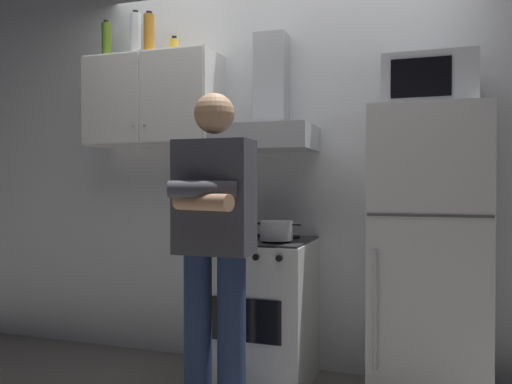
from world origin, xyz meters
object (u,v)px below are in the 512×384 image
at_px(cooking_pot, 276,230).
at_px(person_standing, 214,244).
at_px(bottle_liquor_amber, 149,35).
at_px(refrigerator, 428,257).
at_px(microwave, 429,84).
at_px(bottle_vodka_clear, 136,36).
at_px(stove_oven, 261,310).
at_px(bottle_spice_jar, 174,46).
at_px(bottle_olive_oil, 106,41).
at_px(range_hood, 267,119).
at_px(upper_cabinet, 153,101).

bearing_deg(cooking_pot, person_standing, -110.30).
height_order(person_standing, bottle_liquor_amber, bottle_liquor_amber).
height_order(refrigerator, bottle_liquor_amber, bottle_liquor_amber).
bearing_deg(microwave, bottle_vodka_clear, 175.66).
bearing_deg(microwave, person_standing, -148.00).
bearing_deg(stove_oven, cooking_pot, -42.49).
bearing_deg(bottle_spice_jar, refrigerator, -4.66).
height_order(stove_oven, bottle_liquor_amber, bottle_liquor_amber).
distance_m(person_standing, bottle_olive_oil, 1.85).
bearing_deg(stove_oven, microwave, 1.15).
bearing_deg(bottle_vodka_clear, range_hood, -2.22).
xyz_separation_m(microwave, cooking_pot, (-0.82, -0.14, -0.81)).
bearing_deg(microwave, bottle_liquor_amber, 177.47).
distance_m(cooking_pot, bottle_liquor_amber, 1.59).
xyz_separation_m(cooking_pot, bottle_spice_jar, (-0.78, 0.25, 1.17)).
distance_m(range_hood, bottle_olive_oil, 1.30).
height_order(person_standing, bottle_spice_jar, bottle_spice_jar).
relative_size(person_standing, bottle_spice_jar, 13.62).
bearing_deg(microwave, range_hood, 173.54).
distance_m(person_standing, bottle_vodka_clear, 1.77).
relative_size(bottle_spice_jar, bottle_olive_oil, 0.44).
relative_size(range_hood, bottle_spice_jar, 6.23).
height_order(refrigerator, person_standing, person_standing).
xyz_separation_m(stove_oven, person_standing, (-0.05, -0.61, 0.47)).
bearing_deg(person_standing, refrigerator, 31.23).
bearing_deg(range_hood, person_standing, -93.91).
bearing_deg(person_standing, bottle_vodka_clear, 139.70).
bearing_deg(bottle_olive_oil, bottle_spice_jar, 0.97).
distance_m(upper_cabinet, bottle_liquor_amber, 0.44).
bearing_deg(person_standing, bottle_spice_jar, 128.98).
relative_size(stove_oven, bottle_liquor_amber, 3.02).
bearing_deg(range_hood, refrigerator, -7.55).
bearing_deg(person_standing, range_hood, 86.09).
bearing_deg(person_standing, bottle_olive_oil, 146.81).
bearing_deg(range_hood, bottle_vodka_clear, 177.78).
distance_m(range_hood, microwave, 0.97).
xyz_separation_m(range_hood, refrigerator, (0.95, -0.13, -0.80)).
relative_size(microwave, bottle_vodka_clear, 1.44).
xyz_separation_m(bottle_spice_jar, bottle_vodka_clear, (-0.31, 0.03, 0.11)).
xyz_separation_m(microwave, bottle_spice_jar, (-1.60, 0.11, 0.36)).
height_order(upper_cabinet, stove_oven, upper_cabinet).
relative_size(microwave, person_standing, 0.29).
distance_m(stove_oven, person_standing, 0.77).
height_order(microwave, person_standing, microwave).
height_order(upper_cabinet, bottle_vodka_clear, bottle_vodka_clear).
bearing_deg(bottle_liquor_amber, cooking_pot, -12.90).
bearing_deg(microwave, bottle_olive_oil, 177.21).
bearing_deg(bottle_liquor_amber, microwave, -2.53).
bearing_deg(upper_cabinet, cooking_pot, -14.73).
distance_m(cooking_pot, bottle_olive_oil, 1.82).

